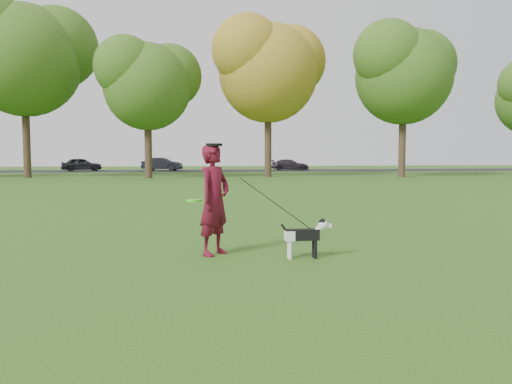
{
  "coord_description": "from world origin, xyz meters",
  "views": [
    {
      "loc": [
        -1.02,
        -7.55,
        1.51
      ],
      "look_at": [
        -0.1,
        -0.07,
        0.95
      ],
      "focal_mm": 35.0,
      "sensor_mm": 36.0,
      "label": 1
    }
  ],
  "objects": [
    {
      "name": "car_right",
      "position": [
        8.14,
        40.0,
        0.55
      ],
      "size": [
        3.88,
        2.26,
        1.06
      ],
      "primitive_type": "imported",
      "rotation": [
        0.0,
        0.0,
        1.34
      ],
      "color": "#272229",
      "rests_on": "road"
    },
    {
      "name": "man",
      "position": [
        -0.73,
        -0.05,
        0.84
      ],
      "size": [
        0.69,
        0.73,
        1.68
      ],
      "primitive_type": "imported",
      "rotation": [
        0.0,
        0.0,
        0.9
      ],
      "color": "#500B1E",
      "rests_on": "ground"
    },
    {
      "name": "car_mid",
      "position": [
        -4.06,
        40.0,
        0.63
      ],
      "size": [
        3.92,
        2.14,
        1.23
      ],
      "primitive_type": "imported",
      "rotation": [
        0.0,
        0.0,
        1.33
      ],
      "color": "black",
      "rests_on": "road"
    },
    {
      "name": "tree_row",
      "position": [
        -1.43,
        26.07,
        7.41
      ],
      "size": [
        51.74,
        8.86,
        12.01
      ],
      "color": "#38281C",
      "rests_on": "ground"
    },
    {
      "name": "car_left",
      "position": [
        -11.37,
        40.0,
        0.63
      ],
      "size": [
        3.85,
        2.49,
        1.22
      ],
      "primitive_type": "imported",
      "rotation": [
        0.0,
        0.0,
        1.89
      ],
      "color": "black",
      "rests_on": "road"
    },
    {
      "name": "man_held_items",
      "position": [
        0.17,
        -0.29,
        0.79
      ],
      "size": [
        1.86,
        0.55,
        1.29
      ],
      "color": "#43FF20",
      "rests_on": "ground"
    },
    {
      "name": "road",
      "position": [
        0.0,
        40.0,
        0.01
      ],
      "size": [
        120.0,
        7.0,
        0.02
      ],
      "primitive_type": "cube",
      "color": "black",
      "rests_on": "ground"
    },
    {
      "name": "dog",
      "position": [
        0.59,
        -0.48,
        0.36
      ],
      "size": [
        0.78,
        0.16,
        0.59
      ],
      "color": "black",
      "rests_on": "ground"
    },
    {
      "name": "ground",
      "position": [
        0.0,
        0.0,
        0.0
      ],
      "size": [
        120.0,
        120.0,
        0.0
      ],
      "primitive_type": "plane",
      "color": "#285116",
      "rests_on": "ground"
    }
  ]
}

